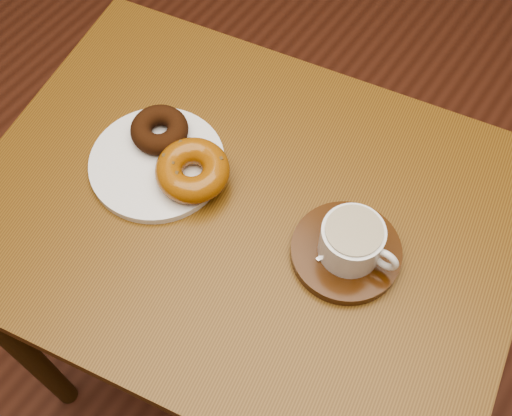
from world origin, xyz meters
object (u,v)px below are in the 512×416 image
Objects in this scene: cafe_table at (247,245)px; donut_plate at (157,163)px; saucer at (346,252)px; coffee_cup at (353,241)px.

donut_plate is at bearing 175.58° from cafe_table.
cafe_table is at bearing 5.97° from donut_plate.
saucer is at bearing -3.43° from cafe_table.
saucer is (0.33, 0.04, 0.00)m from donut_plate.
donut_plate is 0.34m from coffee_cup.
cafe_table is 0.25m from coffee_cup.
coffee_cup reaches higher than donut_plate.
donut_plate is 0.33m from saucer.
donut_plate reaches higher than cafe_table.
donut_plate is at bearing -174.15° from coffee_cup.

